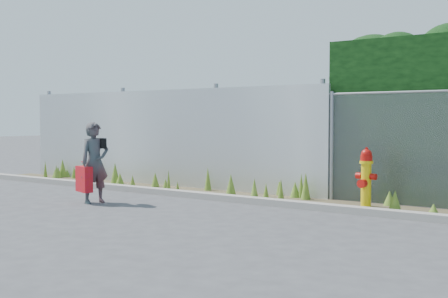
% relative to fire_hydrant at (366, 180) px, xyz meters
% --- Properties ---
extents(ground, '(80.00, 80.00, 0.00)m').
position_rel_fire_hydrant_xyz_m(ground, '(-2.02, -2.21, -0.51)').
color(ground, '#3E3E41').
rests_on(ground, ground).
extents(curb, '(16.00, 0.22, 0.12)m').
position_rel_fire_hydrant_xyz_m(curb, '(-2.02, -0.41, -0.45)').
color(curb, gray).
rests_on(curb, ground).
extents(weed_strip, '(16.00, 1.32, 0.55)m').
position_rel_fire_hydrant_xyz_m(weed_strip, '(-2.06, 0.27, -0.36)').
color(weed_strip, '#463B28').
rests_on(weed_strip, ground).
extents(corrugated_fence, '(8.50, 0.21, 2.30)m').
position_rel_fire_hydrant_xyz_m(corrugated_fence, '(-5.27, 0.80, 0.59)').
color(corrugated_fence, silver).
rests_on(corrugated_fence, ground).
extents(fire_hydrant, '(0.36, 0.32, 1.06)m').
position_rel_fire_hydrant_xyz_m(fire_hydrant, '(0.00, 0.00, 0.00)').
color(fire_hydrant, yellow).
rests_on(fire_hydrant, ground).
extents(woman, '(0.49, 0.62, 1.48)m').
position_rel_fire_hydrant_xyz_m(woman, '(-4.38, -1.96, 0.22)').
color(woman, '#0E5D5E').
rests_on(woman, ground).
extents(red_tote_bag, '(0.42, 0.16, 0.55)m').
position_rel_fire_hydrant_xyz_m(red_tote_bag, '(-4.51, -2.11, -0.07)').
color(red_tote_bag, '#B2160A').
extents(black_shoulder_bag, '(0.25, 0.10, 0.19)m').
position_rel_fire_hydrant_xyz_m(black_shoulder_bag, '(-4.37, -1.81, 0.57)').
color(black_shoulder_bag, black).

